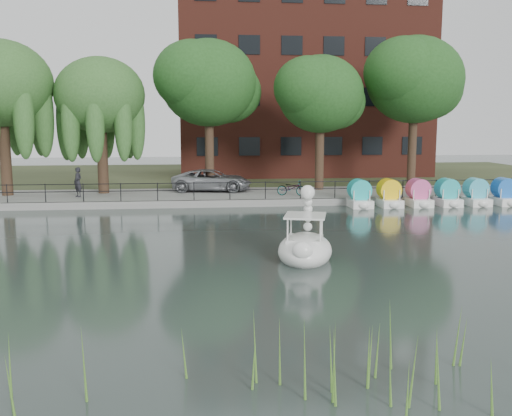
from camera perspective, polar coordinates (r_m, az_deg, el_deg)
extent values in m
plane|color=#414F4C|center=(19.05, -0.24, -5.69)|extent=(120.00, 120.00, 0.00)
cube|color=gray|center=(34.71, -2.89, 1.14)|extent=(40.00, 6.00, 0.40)
cube|color=gray|center=(31.79, -2.60, 0.45)|extent=(40.00, 0.25, 0.40)
cube|color=#47512D|center=(48.61, -3.79, 3.25)|extent=(60.00, 22.00, 0.36)
cylinder|color=black|center=(31.84, -2.63, 2.55)|extent=(32.00, 0.04, 0.04)
cylinder|color=black|center=(31.89, -2.63, 1.84)|extent=(32.00, 0.04, 0.04)
cylinder|color=black|center=(31.89, -2.63, 1.75)|extent=(0.05, 0.05, 1.00)
cube|color=#4C1E16|center=(49.39, 4.49, 13.99)|extent=(20.00, 10.00, 18.00)
cylinder|color=#473323|center=(36.67, -23.76, 4.44)|extent=(0.60, 0.60, 4.20)
ellipsoid|color=#437535|center=(36.67, -24.18, 11.32)|extent=(5.88, 5.88, 5.00)
cylinder|color=#473323|center=(35.89, -15.08, 4.47)|extent=(0.60, 0.60, 3.80)
ellipsoid|color=#437535|center=(35.85, -15.34, 10.84)|extent=(5.32, 5.32, 4.52)
cylinder|color=#473323|center=(36.43, -4.67, 5.35)|extent=(0.60, 0.60, 4.50)
ellipsoid|color=#295D23|center=(36.45, -4.76, 12.35)|extent=(6.00, 6.00, 5.10)
cylinder|color=#473323|center=(36.78, 6.36, 5.00)|extent=(0.60, 0.60, 4.05)
ellipsoid|color=#295D23|center=(36.75, 6.47, 11.25)|extent=(5.40, 5.40, 4.59)
cylinder|color=#473323|center=(39.60, 15.33, 5.50)|extent=(0.60, 0.60, 4.72)
ellipsoid|color=#295D23|center=(39.65, 15.60, 12.25)|extent=(6.30, 6.30, 5.36)
imported|color=gray|center=(35.79, -4.43, 2.95)|extent=(3.42, 6.00, 1.58)
imported|color=gray|center=(33.63, 3.58, 2.10)|extent=(1.12, 1.82, 1.00)
imported|color=black|center=(34.43, -17.39, 2.69)|extent=(0.84, 0.85, 1.98)
ellipsoid|color=white|center=(19.71, 4.92, -4.26)|extent=(2.54, 3.30, 0.65)
cube|color=white|center=(19.53, 4.91, -3.40)|extent=(1.49, 1.56, 0.33)
cube|color=white|center=(19.42, 4.95, -0.77)|extent=(1.69, 1.76, 0.07)
ellipsoid|color=white|center=(18.43, 4.65, -4.30)|extent=(0.80, 0.69, 0.61)
sphere|color=white|center=(20.34, 5.18, 1.57)|extent=(0.52, 0.52, 0.52)
cone|color=black|center=(20.69, 5.25, 1.59)|extent=(0.28, 0.33, 0.22)
cylinder|color=yellow|center=(20.54, 5.22, 1.57)|extent=(0.30, 0.18, 0.28)
cube|color=white|center=(32.27, 10.31, 0.48)|extent=(1.15, 1.70, 0.44)
cylinder|color=#1DB5B5|center=(32.27, 10.30, 1.79)|extent=(0.90, 1.20, 0.90)
cube|color=white|center=(32.79, 13.17, 0.52)|extent=(1.15, 1.70, 0.44)
cylinder|color=yellow|center=(32.79, 13.15, 1.81)|extent=(0.90, 1.20, 0.90)
cube|color=white|center=(33.38, 15.92, 0.56)|extent=(1.15, 1.70, 0.44)
cylinder|color=#D34C8E|center=(33.38, 15.91, 1.82)|extent=(0.90, 1.20, 0.90)
cube|color=white|center=(34.05, 18.58, 0.59)|extent=(1.15, 1.70, 0.44)
cylinder|color=#20A9AE|center=(34.05, 18.57, 1.83)|extent=(0.90, 1.20, 0.90)
cube|color=white|center=(34.79, 21.13, 0.62)|extent=(1.15, 1.70, 0.44)
cylinder|color=#39ABC5|center=(34.79, 21.12, 1.84)|extent=(0.90, 1.20, 0.90)
cube|color=white|center=(35.59, 23.57, 0.65)|extent=(1.15, 1.70, 0.44)
cylinder|color=blue|center=(35.60, 23.56, 1.84)|extent=(0.90, 1.20, 0.90)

